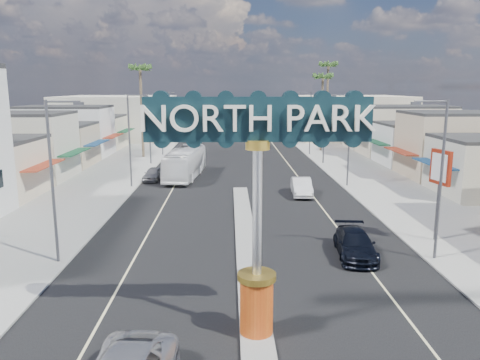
{
  "coord_description": "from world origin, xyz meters",
  "views": [
    {
      "loc": [
        -1.04,
        -14.91,
        9.65
      ],
      "look_at": [
        -0.4,
        12.59,
        4.17
      ],
      "focal_mm": 35.0,
      "sensor_mm": 36.0,
      "label": 1
    }
  ],
  "objects_px": {
    "streetlight_r_mid": "(348,135)",
    "palm_right_mid": "(323,81)",
    "streetlight_l_far": "(163,120)",
    "palm_left_far": "(140,73)",
    "traffic_signal_right": "(310,130)",
    "car_parked_right": "(302,187)",
    "streetlight_l_mid": "(131,136)",
    "palm_right_far": "(328,70)",
    "streetlight_r_far": "(309,120)",
    "gateway_sign": "(257,189)",
    "car_parked_left": "(153,174)",
    "traffic_signal_left": "(164,131)",
    "streetlight_r_near": "(439,172)",
    "suv_right": "(355,244)",
    "streetlight_l_near": "(55,174)",
    "city_bus": "(185,163)",
    "bank_pylon_sign": "(440,172)"
  },
  "relations": [
    {
      "from": "streetlight_r_mid",
      "to": "streetlight_r_near",
      "type": "bearing_deg",
      "value": -90.0
    },
    {
      "from": "streetlight_l_mid",
      "to": "streetlight_r_near",
      "type": "relative_size",
      "value": 1.0
    },
    {
      "from": "traffic_signal_right",
      "to": "palm_right_far",
      "type": "relative_size",
      "value": 0.43
    },
    {
      "from": "streetlight_r_far",
      "to": "bank_pylon_sign",
      "type": "xyz_separation_m",
      "value": [
        1.59,
        -38.78,
        -0.6
      ]
    },
    {
      "from": "streetlight_l_far",
      "to": "streetlight_r_mid",
      "type": "xyz_separation_m",
      "value": [
        20.87,
        -22.0,
        0.0
      ]
    },
    {
      "from": "palm_right_far",
      "to": "suv_right",
      "type": "distance_m",
      "value": 53.34
    },
    {
      "from": "streetlight_r_near",
      "to": "streetlight_r_far",
      "type": "height_order",
      "value": "same"
    },
    {
      "from": "streetlight_r_mid",
      "to": "palm_right_mid",
      "type": "distance_m",
      "value": 26.71
    },
    {
      "from": "streetlight_l_near",
      "to": "car_parked_right",
      "type": "bearing_deg",
      "value": 45.61
    },
    {
      "from": "palm_right_mid",
      "to": "streetlight_r_far",
      "type": "bearing_deg",
      "value": -122.69
    },
    {
      "from": "palm_right_mid",
      "to": "city_bus",
      "type": "xyz_separation_m",
      "value": [
        -18.78,
        -20.88,
        -9.01
      ]
    },
    {
      "from": "gateway_sign",
      "to": "suv_right",
      "type": "height_order",
      "value": "gateway_sign"
    },
    {
      "from": "bank_pylon_sign",
      "to": "streetlight_r_far",
      "type": "bearing_deg",
      "value": 80.08
    },
    {
      "from": "streetlight_l_near",
      "to": "car_parked_left",
      "type": "xyz_separation_m",
      "value": [
        1.43,
        23.5,
        -4.38
      ]
    },
    {
      "from": "streetlight_l_far",
      "to": "car_parked_left",
      "type": "distance_m",
      "value": 19.06
    },
    {
      "from": "streetlight_l_near",
      "to": "streetlight_r_far",
      "type": "bearing_deg",
      "value": 63.58
    },
    {
      "from": "streetlight_l_near",
      "to": "city_bus",
      "type": "xyz_separation_m",
      "value": [
        4.65,
        25.12,
        -3.48
      ]
    },
    {
      "from": "traffic_signal_left",
      "to": "palm_right_mid",
      "type": "relative_size",
      "value": 0.5
    },
    {
      "from": "streetlight_l_mid",
      "to": "streetlight_r_near",
      "type": "xyz_separation_m",
      "value": [
        20.87,
        -20.0,
        0.0
      ]
    },
    {
      "from": "streetlight_l_mid",
      "to": "palm_right_far",
      "type": "distance_m",
      "value": 41.53
    },
    {
      "from": "streetlight_r_far",
      "to": "suv_right",
      "type": "bearing_deg",
      "value": -95.82
    },
    {
      "from": "streetlight_l_far",
      "to": "palm_left_far",
      "type": "relative_size",
      "value": 0.69
    },
    {
      "from": "traffic_signal_left",
      "to": "palm_right_far",
      "type": "xyz_separation_m",
      "value": [
        24.18,
        18.01,
        8.11
      ]
    },
    {
      "from": "streetlight_l_far",
      "to": "streetlight_r_mid",
      "type": "distance_m",
      "value": 30.32
    },
    {
      "from": "gateway_sign",
      "to": "palm_right_far",
      "type": "xyz_separation_m",
      "value": [
        15.0,
        60.02,
        6.46
      ]
    },
    {
      "from": "car_parked_left",
      "to": "car_parked_right",
      "type": "bearing_deg",
      "value": -20.24
    },
    {
      "from": "gateway_sign",
      "to": "streetlight_l_mid",
      "type": "xyz_separation_m",
      "value": [
        -10.43,
        28.02,
        -0.86
      ]
    },
    {
      "from": "palm_right_far",
      "to": "streetlight_r_far",
      "type": "bearing_deg",
      "value": -114.55
    },
    {
      "from": "suv_right",
      "to": "car_parked_right",
      "type": "relative_size",
      "value": 1.07
    },
    {
      "from": "palm_right_far",
      "to": "streetlight_l_mid",
      "type": "bearing_deg",
      "value": -128.48
    },
    {
      "from": "streetlight_l_near",
      "to": "streetlight_l_mid",
      "type": "height_order",
      "value": "same"
    },
    {
      "from": "suv_right",
      "to": "bank_pylon_sign",
      "type": "relative_size",
      "value": 0.89
    },
    {
      "from": "streetlight_r_far",
      "to": "streetlight_l_far",
      "type": "bearing_deg",
      "value": 180.0
    },
    {
      "from": "palm_right_far",
      "to": "city_bus",
      "type": "xyz_separation_m",
      "value": [
        -20.78,
        -26.88,
        -10.8
      ]
    },
    {
      "from": "streetlight_l_near",
      "to": "palm_left_far",
      "type": "distance_m",
      "value": 40.59
    },
    {
      "from": "palm_left_far",
      "to": "streetlight_l_near",
      "type": "bearing_deg",
      "value": -86.33
    },
    {
      "from": "streetlight_r_near",
      "to": "suv_right",
      "type": "bearing_deg",
      "value": 170.7
    },
    {
      "from": "traffic_signal_left",
      "to": "traffic_signal_right",
      "type": "xyz_separation_m",
      "value": [
        18.37,
        0.0,
        0.0
      ]
    },
    {
      "from": "streetlight_l_mid",
      "to": "gateway_sign",
      "type": "bearing_deg",
      "value": -69.58
    },
    {
      "from": "suv_right",
      "to": "bank_pylon_sign",
      "type": "bearing_deg",
      "value": 29.2
    },
    {
      "from": "traffic_signal_left",
      "to": "streetlight_l_near",
      "type": "bearing_deg",
      "value": -92.1
    },
    {
      "from": "streetlight_r_near",
      "to": "bank_pylon_sign",
      "type": "height_order",
      "value": "streetlight_r_near"
    },
    {
      "from": "palm_left_far",
      "to": "car_parked_left",
      "type": "xyz_separation_m",
      "value": [
        4.0,
        -16.5,
        -10.81
      ]
    },
    {
      "from": "traffic_signal_left",
      "to": "bank_pylon_sign",
      "type": "xyz_separation_m",
      "value": [
        21.21,
        -30.78,
        0.19
      ]
    },
    {
      "from": "traffic_signal_left",
      "to": "palm_left_far",
      "type": "distance_m",
      "value": 10.14
    },
    {
      "from": "streetlight_l_near",
      "to": "palm_left_far",
      "type": "relative_size",
      "value": 0.69
    },
    {
      "from": "gateway_sign",
      "to": "car_parked_left",
      "type": "height_order",
      "value": "gateway_sign"
    },
    {
      "from": "streetlight_l_mid",
      "to": "city_bus",
      "type": "distance_m",
      "value": 7.74
    },
    {
      "from": "streetlight_l_near",
      "to": "palm_right_mid",
      "type": "xyz_separation_m",
      "value": [
        23.43,
        46.0,
        5.54
      ]
    },
    {
      "from": "traffic_signal_right",
      "to": "car_parked_right",
      "type": "height_order",
      "value": "traffic_signal_right"
    }
  ]
}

